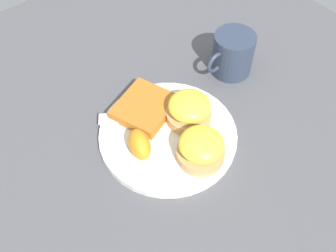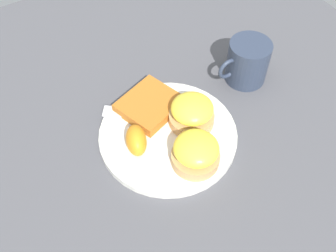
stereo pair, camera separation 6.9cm
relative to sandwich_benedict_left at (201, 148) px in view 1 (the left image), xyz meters
The scene contains 8 objects.
ground_plane 0.09m from the sandwich_benedict_left, 82.92° to the right, with size 1.10×1.10×0.00m, color #4C4C51.
plate 0.08m from the sandwich_benedict_left, 82.92° to the right, with size 0.25×0.25×0.01m, color silver.
sandwich_benedict_left is the anchor object (origin of this frame).
sandwich_benedict_right 0.09m from the sandwich_benedict_left, 117.43° to the right, with size 0.08×0.08×0.06m.
hashbrown_patty 0.14m from the sandwich_benedict_left, 85.66° to the right, with size 0.10×0.09×0.02m, color #B66621.
orange_wedge 0.10m from the sandwich_benedict_left, 43.96° to the right, with size 0.06×0.04×0.04m, color orange.
fork 0.13m from the sandwich_benedict_left, 82.43° to the right, with size 0.18×0.14×0.00m.
cup 0.24m from the sandwich_benedict_left, 148.10° to the right, with size 0.11×0.08×0.09m.
Camera 1 is at (0.27, 0.33, 0.58)m, focal length 42.00 mm.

